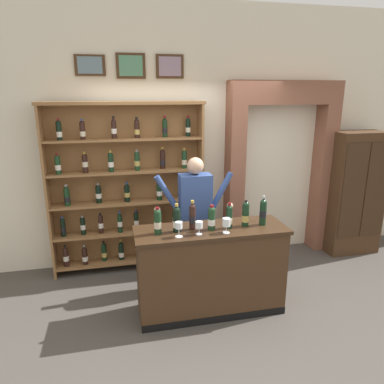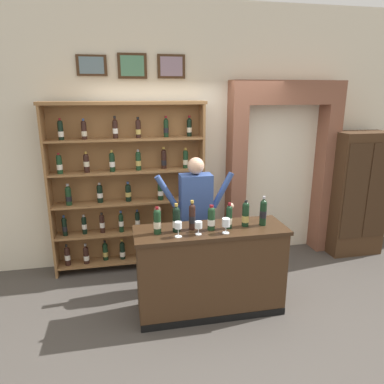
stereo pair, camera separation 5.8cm
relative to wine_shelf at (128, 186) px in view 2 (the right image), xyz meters
The scene contains 17 objects.
ground_plane 1.88m from the wine_shelf, 56.74° to the right, with size 14.00×14.00×0.02m, color #47423D.
back_wall 1.04m from the wine_shelf, 18.08° to the left, with size 12.00×0.19×3.49m.
wine_shelf is the anchor object (origin of this frame).
archway_doorway 2.21m from the wine_shelf, ahead, with size 1.61×0.45×2.51m.
side_cabinet 3.32m from the wine_shelf, ahead, with size 0.78×0.47×1.82m.
tasting_counter 1.63m from the wine_shelf, 56.74° to the right, with size 1.62×0.54×0.97m.
shopkeeper 1.01m from the wine_shelf, 39.17° to the right, with size 0.98×0.22×1.63m.
tasting_bottle_chianti 1.28m from the wine_shelf, 78.96° to the right, with size 0.08×0.08×0.28m.
tasting_bottle_brunello 1.32m from the wine_shelf, 70.44° to the right, with size 0.08×0.08×0.30m.
tasting_bottle_rosso 1.36m from the wine_shelf, 63.28° to the right, with size 0.07×0.07×0.32m.
tasting_bottle_super_tuscan 1.50m from the wine_shelf, 57.54° to the right, with size 0.08×0.08×0.27m.
tasting_bottle_bianco 1.61m from the wine_shelf, 51.60° to the right, with size 0.07×0.07×0.28m.
tasting_bottle_riserva 1.72m from the wine_shelf, 46.16° to the right, with size 0.07×0.07×0.29m.
tasting_bottle_vin_santo 1.86m from the wine_shelf, 42.04° to the right, with size 0.07×0.07×0.32m.
wine_glass_left 1.67m from the wine_shelf, 56.23° to the right, with size 0.08×0.08×0.16m.
wine_glass_spare 1.46m from the wine_shelf, 72.43° to the right, with size 0.07×0.07×0.16m.
wine_glass_center 1.52m from the wine_shelf, 64.66° to the right, with size 0.08×0.08×0.14m.
Camera 2 is at (-0.89, -3.38, 2.36)m, focal length 33.22 mm.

